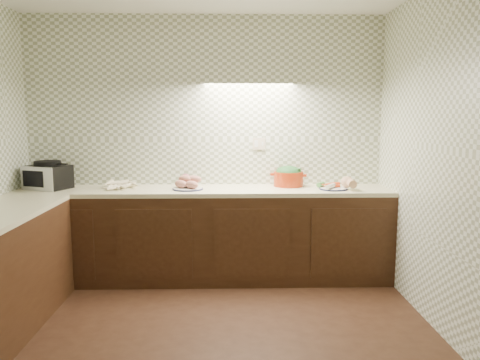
{
  "coord_description": "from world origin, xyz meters",
  "views": [
    {
      "loc": [
        0.24,
        -2.99,
        1.62
      ],
      "look_at": [
        0.34,
        1.25,
        1.02
      ],
      "focal_mm": 35.0,
      "sensor_mm": 36.0,
      "label": 1
    }
  ],
  "objects_px": {
    "sweet_potato_plate": "(188,184)",
    "parsnip_pile": "(122,185)",
    "dutch_oven": "(288,176)",
    "veg_plate": "(339,185)",
    "toaster_oven": "(48,176)",
    "onion_bowl": "(187,182)"
  },
  "relations": [
    {
      "from": "sweet_potato_plate",
      "to": "veg_plate",
      "type": "distance_m",
      "value": 1.46
    },
    {
      "from": "veg_plate",
      "to": "parsnip_pile",
      "type": "bearing_deg",
      "value": 177.64
    },
    {
      "from": "sweet_potato_plate",
      "to": "onion_bowl",
      "type": "height_order",
      "value": "same"
    },
    {
      "from": "toaster_oven",
      "to": "onion_bowl",
      "type": "relative_size",
      "value": 2.74
    },
    {
      "from": "sweet_potato_plate",
      "to": "dutch_oven",
      "type": "distance_m",
      "value": 1.01
    },
    {
      "from": "parsnip_pile",
      "to": "dutch_oven",
      "type": "height_order",
      "value": "dutch_oven"
    },
    {
      "from": "toaster_oven",
      "to": "dutch_oven",
      "type": "bearing_deg",
      "value": 25.38
    },
    {
      "from": "veg_plate",
      "to": "toaster_oven",
      "type": "bearing_deg",
      "value": 177.97
    },
    {
      "from": "dutch_oven",
      "to": "veg_plate",
      "type": "height_order",
      "value": "dutch_oven"
    },
    {
      "from": "toaster_oven",
      "to": "onion_bowl",
      "type": "xyz_separation_m",
      "value": [
        1.34,
        0.09,
        -0.08
      ]
    },
    {
      "from": "sweet_potato_plate",
      "to": "veg_plate",
      "type": "height_order",
      "value": "sweet_potato_plate"
    },
    {
      "from": "parsnip_pile",
      "to": "sweet_potato_plate",
      "type": "height_order",
      "value": "sweet_potato_plate"
    },
    {
      "from": "sweet_potato_plate",
      "to": "dutch_oven",
      "type": "height_order",
      "value": "dutch_oven"
    },
    {
      "from": "toaster_oven",
      "to": "dutch_oven",
      "type": "xyz_separation_m",
      "value": [
        2.35,
        0.11,
        -0.03
      ]
    },
    {
      "from": "toaster_oven",
      "to": "sweet_potato_plate",
      "type": "xyz_separation_m",
      "value": [
        1.36,
        -0.07,
        -0.08
      ]
    },
    {
      "from": "dutch_oven",
      "to": "veg_plate",
      "type": "bearing_deg",
      "value": -7.54
    },
    {
      "from": "parsnip_pile",
      "to": "onion_bowl",
      "type": "xyz_separation_m",
      "value": [
        0.62,
        0.1,
        0.02
      ]
    },
    {
      "from": "sweet_potato_plate",
      "to": "parsnip_pile",
      "type": "bearing_deg",
      "value": 175.33
    },
    {
      "from": "sweet_potato_plate",
      "to": "onion_bowl",
      "type": "distance_m",
      "value": 0.15
    },
    {
      "from": "sweet_potato_plate",
      "to": "dutch_oven",
      "type": "bearing_deg",
      "value": 10.15
    },
    {
      "from": "toaster_oven",
      "to": "parsnip_pile",
      "type": "height_order",
      "value": "toaster_oven"
    },
    {
      "from": "onion_bowl",
      "to": "sweet_potato_plate",
      "type": "bearing_deg",
      "value": -81.56
    }
  ]
}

